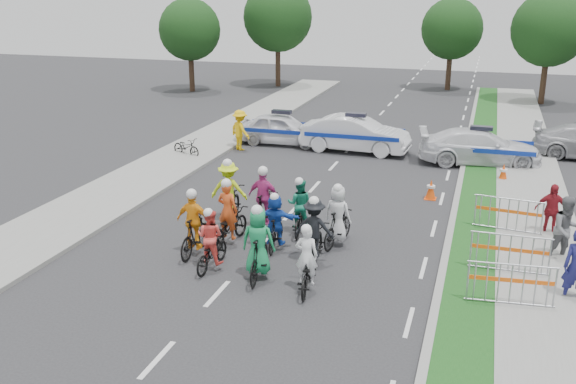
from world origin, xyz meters
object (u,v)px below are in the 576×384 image
(rider_10, at_px, (229,197))
(parked_bike, at_px, (186,147))
(rider_7, at_px, (338,221))
(barrier_1, at_px, (509,255))
(police_car_2, at_px, (480,147))
(tree_1, at_px, (550,29))
(rider_0, at_px, (307,268))
(tree_4, at_px, (452,29))
(spectator_2, at_px, (551,210))
(barrier_2, at_px, (508,216))
(marshal_hiviz, at_px, (240,130))
(tree_3, at_px, (278,17))
(rider_1, at_px, (259,250))
(rider_5, at_px, (275,225))
(cone_1, at_px, (503,173))
(rider_2, at_px, (211,246))
(rider_8, at_px, (300,212))
(rider_6, at_px, (229,222))
(spectator_1, at_px, (567,230))
(barrier_0, at_px, (511,286))
(police_car_0, at_px, (282,129))
(rider_9, at_px, (264,205))
(rider_3, at_px, (195,229))
(tree_0, at_px, (190,30))
(rider_4, at_px, (314,237))
(cone_0, at_px, (431,190))
(police_car_1, at_px, (355,134))

(rider_10, relative_size, parked_bike, 1.36)
(rider_7, distance_m, barrier_1, 4.68)
(police_car_2, distance_m, tree_1, 16.64)
(rider_0, distance_m, tree_4, 33.36)
(spectator_2, distance_m, barrier_2, 1.23)
(marshal_hiviz, distance_m, tree_3, 19.51)
(rider_1, bearing_deg, rider_5, -90.93)
(rider_0, height_order, barrier_2, rider_0)
(barrier_1, xyz_separation_m, cone_1, (-0.07, 8.59, -0.22))
(rider_2, relative_size, rider_8, 0.95)
(barrier_2, bearing_deg, marshal_hiviz, 147.67)
(rider_2, distance_m, rider_5, 2.10)
(rider_6, bearing_deg, spectator_1, -162.38)
(rider_2, height_order, police_car_2, rider_2)
(barrier_0, bearing_deg, police_car_0, 125.92)
(rider_9, xyz_separation_m, barrier_1, (7.06, -1.27, -0.20))
(rider_10, bearing_deg, rider_8, 165.86)
(rider_6, xyz_separation_m, cone_1, (7.56, 8.75, -0.31))
(rider_3, height_order, rider_7, rider_3)
(rider_3, height_order, tree_4, tree_4)
(rider_7, height_order, barrier_1, rider_7)
(barrier_0, distance_m, tree_1, 29.03)
(parked_bike, bearing_deg, barrier_1, -101.27)
(spectator_2, relative_size, tree_0, 0.26)
(spectator_2, bearing_deg, rider_4, -151.25)
(barrier_1, xyz_separation_m, tree_3, (-15.70, 28.81, 4.33))
(rider_9, height_order, tree_0, tree_0)
(rider_9, bearing_deg, barrier_1, 174.98)
(rider_4, relative_size, rider_6, 0.94)
(tree_1, height_order, tree_4, tree_1)
(rider_0, bearing_deg, barrier_0, 178.43)
(tree_1, bearing_deg, barrier_0, -94.59)
(rider_4, height_order, rider_8, rider_4)
(rider_9, bearing_deg, marshal_hiviz, -59.18)
(parked_bike, bearing_deg, tree_3, 28.47)
(rider_0, xyz_separation_m, spectator_2, (5.88, 5.56, 0.23))
(rider_0, xyz_separation_m, rider_6, (-2.94, 2.19, 0.07))
(rider_4, distance_m, cone_0, 6.84)
(parked_bike, bearing_deg, police_car_2, -56.98)
(rider_7, bearing_deg, rider_1, 74.38)
(rider_8, bearing_deg, barrier_1, 160.59)
(barrier_2, distance_m, cone_0, 3.64)
(rider_4, distance_m, police_car_1, 12.23)
(police_car_2, height_order, tree_0, tree_0)
(rider_1, height_order, police_car_1, rider_1)
(rider_8, distance_m, barrier_1, 6.06)
(marshal_hiviz, height_order, cone_0, marshal_hiviz)
(tree_4, bearing_deg, rider_7, -91.78)
(tree_1, bearing_deg, rider_10, -112.78)
(rider_4, bearing_deg, tree_3, -74.23)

